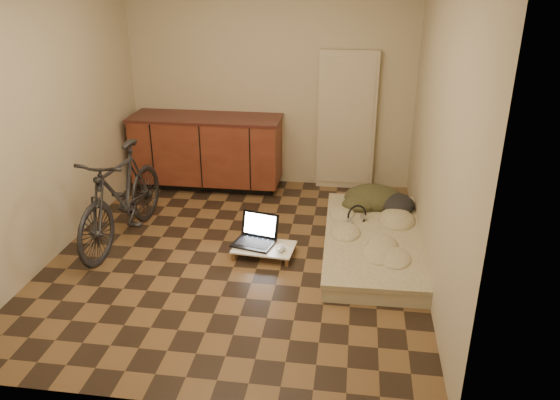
# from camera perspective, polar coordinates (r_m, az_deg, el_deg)

# --- Properties ---
(room_shell) EXTENTS (3.50, 4.00, 2.60)m
(room_shell) POSITION_cam_1_polar(r_m,az_deg,el_deg) (4.87, -4.76, 7.84)
(room_shell) COLOR brown
(room_shell) RESTS_ON ground
(cabinets) EXTENTS (1.84, 0.62, 0.91)m
(cabinets) POSITION_cam_1_polar(r_m,az_deg,el_deg) (6.87, -7.60, 5.08)
(cabinets) COLOR black
(cabinets) RESTS_ON ground
(appliance_panel) EXTENTS (0.70, 0.10, 1.70)m
(appliance_panel) POSITION_cam_1_polar(r_m,az_deg,el_deg) (6.75, 6.97, 8.17)
(appliance_panel) COLOR beige
(appliance_panel) RESTS_ON ground
(bicycle) EXTENTS (0.65, 1.72, 1.09)m
(bicycle) POSITION_cam_1_polar(r_m,az_deg,el_deg) (5.60, -16.30, 0.85)
(bicycle) COLOR black
(bicycle) RESTS_ON ground
(futon) EXTENTS (1.00, 2.01, 0.17)m
(futon) POSITION_cam_1_polar(r_m,az_deg,el_deg) (5.47, 9.76, -4.32)
(futon) COLOR beige
(futon) RESTS_ON ground
(clothing_pile) EXTENTS (0.70, 0.59, 0.27)m
(clothing_pile) POSITION_cam_1_polar(r_m,az_deg,el_deg) (6.06, 10.39, 0.77)
(clothing_pile) COLOR #36361F
(clothing_pile) RESTS_ON futon
(headphones) EXTENTS (0.34, 0.33, 0.17)m
(headphones) POSITION_cam_1_polar(r_m,az_deg,el_deg) (5.61, 8.06, -1.55)
(headphones) COLOR black
(headphones) RESTS_ON futon
(lap_desk) EXTENTS (0.61, 0.42, 0.10)m
(lap_desk) POSITION_cam_1_polar(r_m,az_deg,el_deg) (5.30, -1.68, -4.98)
(lap_desk) COLOR brown
(lap_desk) RESTS_ON ground
(laptop) EXTENTS (0.45, 0.42, 0.26)m
(laptop) POSITION_cam_1_polar(r_m,az_deg,el_deg) (5.35, -2.57, -3.92)
(laptop) COLOR black
(laptop) RESTS_ON lap_desk
(mouse) EXTENTS (0.10, 0.13, 0.04)m
(mouse) POSITION_cam_1_polar(r_m,az_deg,el_deg) (5.20, 0.16, -5.15)
(mouse) COLOR silver
(mouse) RESTS_ON lap_desk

